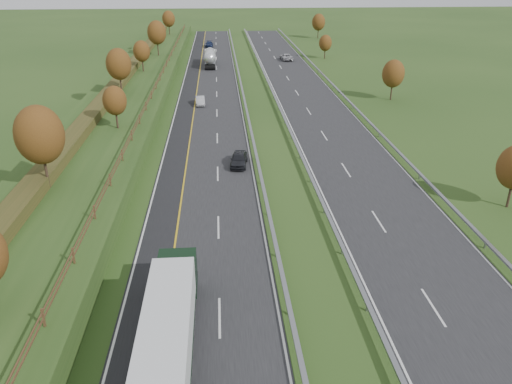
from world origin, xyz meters
TOP-DOWN VIEW (x-y plane):
  - ground at (8.00, 55.00)m, footprint 400.00×400.00m
  - near_carriageway at (0.00, 60.00)m, footprint 10.50×200.00m
  - far_carriageway at (16.50, 60.00)m, footprint 10.50×200.00m
  - hard_shoulder at (-3.75, 60.00)m, footprint 3.00×200.00m
  - lane_markings at (6.40, 59.88)m, footprint 26.75×200.00m
  - embankment_left at (-13.00, 60.00)m, footprint 12.00×200.00m
  - hedge_left at (-15.00, 60.00)m, footprint 2.20×180.00m
  - fence_left at (-8.50, 59.59)m, footprint 0.12×189.06m
  - median_barrier_near at (5.70, 60.00)m, footprint 0.32×200.00m
  - median_barrier_far at (10.80, 60.00)m, footprint 0.32×200.00m
  - outer_barrier_far at (22.30, 60.00)m, footprint 0.32×200.00m
  - trees_left at (-12.64, 56.63)m, footprint 6.64×164.30m
  - trees_far at (29.80, 89.21)m, footprint 8.45×118.60m
  - box_lorry at (-1.47, 6.44)m, footprint 2.58×16.28m
  - road_tanker at (-0.08, 97.73)m, footprint 2.40×11.22m
  - car_dark_near at (3.64, 37.23)m, footprint 2.30×4.55m
  - car_silver_mid at (-1.38, 64.12)m, footprint 1.65×4.05m
  - car_small_far at (-0.59, 125.34)m, footprint 2.13×4.89m
  - car_oncoming at (17.57, 103.37)m, footprint 2.78×5.42m

SIDE VIEW (x-z plane):
  - ground at x=8.00m, z-range 0.00..0.00m
  - near_carriageway at x=0.00m, z-range 0.00..0.04m
  - far_carriageway at x=16.50m, z-range 0.00..0.04m
  - hard_shoulder at x=-3.75m, z-range 0.00..0.04m
  - lane_markings at x=6.40m, z-range 0.04..0.05m
  - median_barrier_near at x=5.70m, z-range 0.26..0.97m
  - median_barrier_far at x=10.80m, z-range 0.26..0.97m
  - outer_barrier_far at x=22.30m, z-range 0.26..0.97m
  - car_silver_mid at x=-1.38m, z-range 0.04..1.35m
  - car_small_far at x=-0.59m, z-range 0.04..1.44m
  - car_oncoming at x=17.57m, z-range 0.04..1.51m
  - car_dark_near at x=3.64m, z-range 0.04..1.53m
  - embankment_left at x=-13.00m, z-range 0.00..2.00m
  - road_tanker at x=-0.08m, z-range 0.13..3.59m
  - box_lorry at x=-1.47m, z-range 0.30..4.36m
  - hedge_left at x=-15.00m, z-range 2.00..3.10m
  - fence_left at x=-8.50m, z-range 2.13..3.33m
  - trees_far at x=29.80m, z-range 0.69..7.81m
  - trees_left at x=-12.64m, z-range 2.53..10.20m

